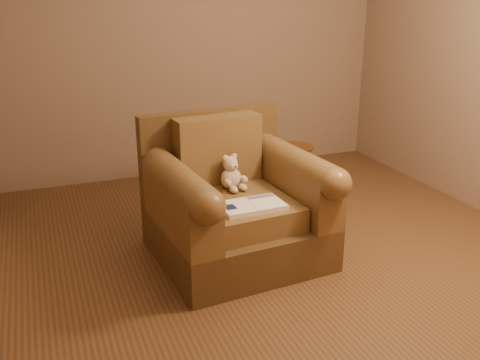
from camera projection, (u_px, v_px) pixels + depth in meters
name	position (u px, v px, depth m)	size (l,w,h in m)	color
floor	(274.00, 249.00, 3.99)	(4.00, 4.00, 0.00)	brown
room	(280.00, 8.00, 3.42)	(4.02, 4.02, 2.71)	#826650
armchair	(234.00, 205.00, 3.80)	(1.18, 1.13, 0.99)	#4F361A
teddy_bear	(232.00, 176.00, 3.83)	(0.18, 0.22, 0.26)	#C7B08B
guidebook	(252.00, 206.00, 3.50)	(0.43, 0.27, 0.03)	beige
side_table	(291.00, 173.00, 4.78)	(0.38, 0.38, 0.53)	#B88232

